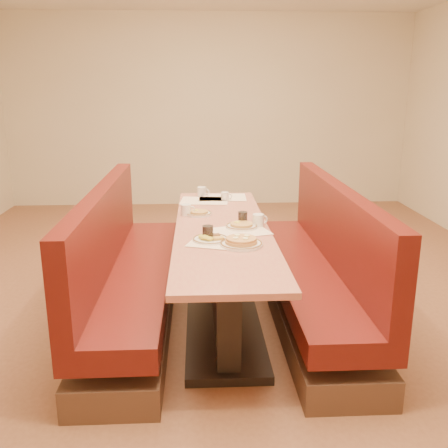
{
  "coord_description": "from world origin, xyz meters",
  "views": [
    {
      "loc": [
        -0.18,
        -3.6,
        1.78
      ],
      "look_at": [
        0.0,
        -0.26,
        0.85
      ],
      "focal_mm": 40.0,
      "sensor_mm": 36.0,
      "label": 1
    }
  ],
  "objects_px": {
    "diner_table": "(222,274)",
    "soda_tumbler_mid": "(243,218)",
    "booth_right": "(316,274)",
    "pancake_plate": "(241,242)",
    "coffee_mug_d": "(202,192)",
    "eggs_plate": "(210,239)",
    "booth_left": "(127,278)",
    "soda_tumbler_near": "(208,233)",
    "coffee_mug_c": "(225,196)",
    "coffee_mug_b": "(186,210)",
    "coffee_mug_a": "(259,220)"
  },
  "relations": [
    {
      "from": "diner_table",
      "to": "coffee_mug_a",
      "type": "distance_m",
      "value": 0.51
    },
    {
      "from": "diner_table",
      "to": "booth_right",
      "type": "relative_size",
      "value": 1.0
    },
    {
      "from": "coffee_mug_a",
      "to": "coffee_mug_d",
      "type": "relative_size",
      "value": 1.02
    },
    {
      "from": "booth_right",
      "to": "eggs_plate",
      "type": "distance_m",
      "value": 0.98
    },
    {
      "from": "booth_left",
      "to": "pancake_plate",
      "type": "distance_m",
      "value": 1.03
    },
    {
      "from": "booth_right",
      "to": "coffee_mug_a",
      "type": "bearing_deg",
      "value": 177.21
    },
    {
      "from": "eggs_plate",
      "to": "coffee_mug_c",
      "type": "relative_size",
      "value": 2.38
    },
    {
      "from": "booth_left",
      "to": "coffee_mug_d",
      "type": "distance_m",
      "value": 1.32
    },
    {
      "from": "soda_tumbler_near",
      "to": "diner_table",
      "type": "bearing_deg",
      "value": 70.21
    },
    {
      "from": "booth_right",
      "to": "coffee_mug_b",
      "type": "height_order",
      "value": "booth_right"
    },
    {
      "from": "diner_table",
      "to": "soda_tumbler_mid",
      "type": "relative_size",
      "value": 25.59
    },
    {
      "from": "pancake_plate",
      "to": "soda_tumbler_near",
      "type": "bearing_deg",
      "value": 149.52
    },
    {
      "from": "coffee_mug_d",
      "to": "pancake_plate",
      "type": "bearing_deg",
      "value": -65.24
    },
    {
      "from": "eggs_plate",
      "to": "coffee_mug_b",
      "type": "bearing_deg",
      "value": 103.88
    },
    {
      "from": "pancake_plate",
      "to": "coffee_mug_a",
      "type": "distance_m",
      "value": 0.5
    },
    {
      "from": "coffee_mug_d",
      "to": "soda_tumbler_mid",
      "type": "distance_m",
      "value": 1.06
    },
    {
      "from": "booth_left",
      "to": "coffee_mug_b",
      "type": "bearing_deg",
      "value": 40.17
    },
    {
      "from": "diner_table",
      "to": "booth_left",
      "type": "distance_m",
      "value": 0.73
    },
    {
      "from": "soda_tumbler_near",
      "to": "soda_tumbler_mid",
      "type": "xyz_separation_m",
      "value": [
        0.28,
        0.4,
        -0.0
      ]
    },
    {
      "from": "coffee_mug_c",
      "to": "soda_tumbler_mid",
      "type": "xyz_separation_m",
      "value": [
        0.09,
        -0.83,
        0.01
      ]
    },
    {
      "from": "pancake_plate",
      "to": "coffee_mug_b",
      "type": "bearing_deg",
      "value": 114.68
    },
    {
      "from": "soda_tumbler_near",
      "to": "coffee_mug_b",
      "type": "bearing_deg",
      "value": 103.03
    },
    {
      "from": "booth_left",
      "to": "soda_tumbler_mid",
      "type": "xyz_separation_m",
      "value": [
        0.89,
        0.08,
        0.44
      ]
    },
    {
      "from": "coffee_mug_b",
      "to": "soda_tumbler_mid",
      "type": "distance_m",
      "value": 0.53
    },
    {
      "from": "eggs_plate",
      "to": "booth_left",
      "type": "bearing_deg",
      "value": 152.41
    },
    {
      "from": "coffee_mug_c",
      "to": "diner_table",
      "type": "bearing_deg",
      "value": -86.19
    },
    {
      "from": "coffee_mug_a",
      "to": "coffee_mug_b",
      "type": "relative_size",
      "value": 1.01
    },
    {
      "from": "booth_right",
      "to": "pancake_plate",
      "type": "relative_size",
      "value": 8.7
    },
    {
      "from": "diner_table",
      "to": "soda_tumbler_mid",
      "type": "height_order",
      "value": "soda_tumbler_mid"
    },
    {
      "from": "coffee_mug_d",
      "to": "soda_tumbler_mid",
      "type": "bearing_deg",
      "value": -57.69
    },
    {
      "from": "coffee_mug_b",
      "to": "booth_right",
      "type": "bearing_deg",
      "value": -25.18
    },
    {
      "from": "booth_left",
      "to": "soda_tumbler_mid",
      "type": "relative_size",
      "value": 25.59
    },
    {
      "from": "diner_table",
      "to": "eggs_plate",
      "type": "xyz_separation_m",
      "value": [
        -0.1,
        -0.33,
        0.39
      ]
    },
    {
      "from": "diner_table",
      "to": "coffee_mug_a",
      "type": "xyz_separation_m",
      "value": [
        0.28,
        0.02,
        0.42
      ]
    },
    {
      "from": "eggs_plate",
      "to": "coffee_mug_c",
      "type": "xyz_separation_m",
      "value": [
        0.17,
        1.24,
        0.03
      ]
    },
    {
      "from": "coffee_mug_d",
      "to": "coffee_mug_a",
      "type": "bearing_deg",
      "value": -53.06
    },
    {
      "from": "coffee_mug_a",
      "to": "coffee_mug_d",
      "type": "xyz_separation_m",
      "value": [
        -0.42,
        1.08,
        -0.0
      ]
    },
    {
      "from": "booth_right",
      "to": "coffee_mug_d",
      "type": "xyz_separation_m",
      "value": [
        -0.87,
        1.1,
        0.44
      ]
    },
    {
      "from": "soda_tumbler_mid",
      "to": "booth_left",
      "type": "bearing_deg",
      "value": -174.66
    },
    {
      "from": "pancake_plate",
      "to": "coffee_mug_c",
      "type": "xyz_separation_m",
      "value": [
        -0.03,
        1.36,
        0.02
      ]
    },
    {
      "from": "coffee_mug_a",
      "to": "coffee_mug_c",
      "type": "distance_m",
      "value": 0.91
    },
    {
      "from": "coffee_mug_d",
      "to": "coffee_mug_c",
      "type": "bearing_deg",
      "value": -25.56
    },
    {
      "from": "diner_table",
      "to": "booth_left",
      "type": "bearing_deg",
      "value": 180.0
    },
    {
      "from": "diner_table",
      "to": "soda_tumbler_near",
      "type": "xyz_separation_m",
      "value": [
        -0.11,
        -0.32,
        0.43
      ]
    },
    {
      "from": "booth_right",
      "to": "soda_tumbler_mid",
      "type": "relative_size",
      "value": 25.59
    },
    {
      "from": "booth_right",
      "to": "soda_tumbler_near",
      "type": "xyz_separation_m",
      "value": [
        -0.85,
        -0.32,
        0.44
      ]
    },
    {
      "from": "coffee_mug_a",
      "to": "coffee_mug_c",
      "type": "bearing_deg",
      "value": 85.66
    },
    {
      "from": "diner_table",
      "to": "coffee_mug_b",
      "type": "xyz_separation_m",
      "value": [
        -0.28,
        0.38,
        0.42
      ]
    },
    {
      "from": "booth_left",
      "to": "eggs_plate",
      "type": "bearing_deg",
      "value": -27.59
    },
    {
      "from": "booth_left",
      "to": "soda_tumbler_near",
      "type": "relative_size",
      "value": 24.05
    }
  ]
}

